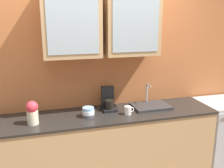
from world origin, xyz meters
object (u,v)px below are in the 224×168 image
at_px(sink_faucet, 151,105).
at_px(dishwasher, 220,131).
at_px(coffee_maker, 108,101).
at_px(vase, 32,112).
at_px(cup_near_sink, 128,110).
at_px(bowl_stack, 88,112).

relative_size(sink_faucet, dishwasher, 0.52).
xyz_separation_m(sink_faucet, coffee_maker, (-0.55, 0.06, 0.09)).
xyz_separation_m(vase, cup_near_sink, (1.09, -0.01, -0.09)).
relative_size(sink_faucet, coffee_maker, 1.62).
bearing_deg(coffee_maker, bowl_stack, -150.00).
bearing_deg(sink_faucet, coffee_maker, 173.61).
distance_m(sink_faucet, coffee_maker, 0.56).
bearing_deg(vase, coffee_maker, 13.04).
height_order(cup_near_sink, coffee_maker, coffee_maker).
bearing_deg(vase, cup_near_sink, -0.78).
bearing_deg(vase, dishwasher, 1.72).
bearing_deg(dishwasher, vase, -178.28).
bearing_deg(bowl_stack, sink_faucet, 7.10).
relative_size(sink_faucet, cup_near_sink, 3.88).
bearing_deg(bowl_stack, cup_near_sink, -7.17).
distance_m(vase, cup_near_sink, 1.09).
height_order(bowl_stack, cup_near_sink, bowl_stack).
bearing_deg(cup_near_sink, sink_faucet, 23.97).
xyz_separation_m(sink_faucet, vase, (-1.45, -0.15, 0.12)).
bearing_deg(cup_near_sink, dishwasher, 3.62).
xyz_separation_m(cup_near_sink, coffee_maker, (-0.18, 0.22, 0.06)).
bearing_deg(coffee_maker, sink_faucet, -6.39).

